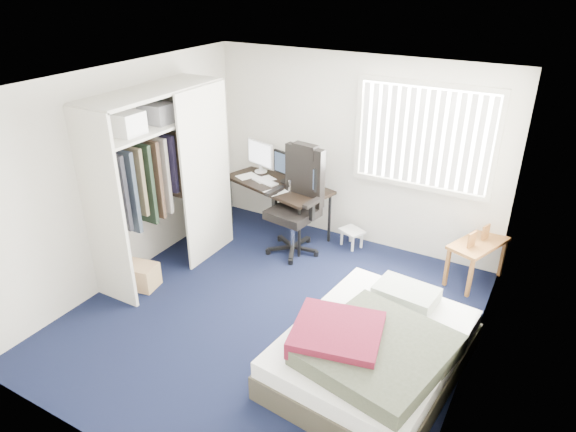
# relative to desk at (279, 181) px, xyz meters

# --- Properties ---
(ground) EXTENTS (4.20, 4.20, 0.00)m
(ground) POSITION_rel_desk_xyz_m (0.93, -1.75, -0.78)
(ground) COLOR black
(ground) RESTS_ON ground
(room_shell) EXTENTS (4.20, 4.20, 4.20)m
(room_shell) POSITION_rel_desk_xyz_m (0.93, -1.75, 0.73)
(room_shell) COLOR silver
(room_shell) RESTS_ON ground
(window_assembly) EXTENTS (1.72, 0.09, 1.32)m
(window_assembly) POSITION_rel_desk_xyz_m (1.83, 0.29, 0.82)
(window_assembly) COLOR white
(window_assembly) RESTS_ON ground
(closet) EXTENTS (0.64, 1.84, 2.22)m
(closet) POSITION_rel_desk_xyz_m (-0.74, -1.49, 0.57)
(closet) COLOR beige
(closet) RESTS_ON ground
(desk) EXTENTS (1.65, 1.09, 1.21)m
(desk) POSITION_rel_desk_xyz_m (0.00, 0.00, 0.00)
(desk) COLOR black
(desk) RESTS_ON ground
(office_chair) EXTENTS (0.76, 0.76, 1.43)m
(office_chair) POSITION_rel_desk_xyz_m (0.45, -0.32, -0.23)
(office_chair) COLOR black
(office_chair) RESTS_ON ground
(footstool) EXTENTS (0.37, 0.34, 0.25)m
(footstool) POSITION_rel_desk_xyz_m (1.07, 0.10, -0.59)
(footstool) COLOR white
(footstool) RESTS_ON ground
(nightstand) EXTENTS (0.64, 0.86, 0.71)m
(nightstand) POSITION_rel_desk_xyz_m (2.68, 0.04, -0.31)
(nightstand) COLOR brown
(nightstand) RESTS_ON ground
(bed) EXTENTS (1.62, 2.05, 0.63)m
(bed) POSITION_rel_desk_xyz_m (2.19, -2.05, -0.50)
(bed) COLOR #393429
(bed) RESTS_ON ground
(pine_box) EXTENTS (0.43, 0.35, 0.29)m
(pine_box) POSITION_rel_desk_xyz_m (-0.72, -2.03, -0.63)
(pine_box) COLOR #9F834F
(pine_box) RESTS_ON ground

